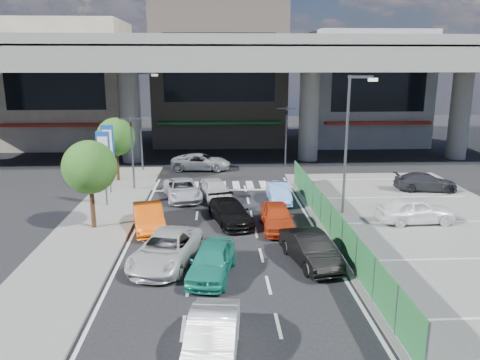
{
  "coord_description": "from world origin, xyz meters",
  "views": [
    {
      "loc": [
        -0.42,
        -20.04,
        8.58
      ],
      "look_at": [
        0.89,
        5.34,
        2.28
      ],
      "focal_mm": 35.0,
      "sensor_mm": 36.0,
      "label": 1
    }
  ],
  "objects": [
    {
      "name": "tree_far",
      "position": [
        -7.8,
        14.5,
        3.39
      ],
      "size": [
        2.8,
        2.8,
        4.8
      ],
      "color": "#382314",
      "rests_on": "ground"
    },
    {
      "name": "tree_near",
      "position": [
        -7.0,
        4.0,
        3.39
      ],
      "size": [
        2.8,
        2.8,
        4.8
      ],
      "color": "#382314",
      "rests_on": "ground"
    },
    {
      "name": "wagon_silver_front_left",
      "position": [
        -2.67,
        9.58,
        0.63
      ],
      "size": [
        3.01,
        4.89,
        1.26
      ],
      "primitive_type": "imported",
      "rotation": [
        0.0,
        0.0,
        0.21
      ],
      "color": "#B9BBC2",
      "rests_on": "ground"
    },
    {
      "name": "hatch_white_back_mid",
      "position": [
        -0.62,
        -7.85,
        0.69
      ],
      "size": [
        1.88,
        4.31,
        1.38
      ],
      "primitive_type": "imported",
      "rotation": [
        0.0,
        0.0,
        -0.1
      ],
      "color": "silver",
      "rests_on": "ground"
    },
    {
      "name": "hatch_black_mid_right",
      "position": [
        3.66,
        -1.04,
        0.69
      ],
      "size": [
        2.33,
        4.4,
        1.38
      ],
      "primitive_type": "imported",
      "rotation": [
        0.0,
        0.0,
        0.22
      ],
      "color": "black",
      "rests_on": "ground"
    },
    {
      "name": "traffic_light_right",
      "position": [
        5.5,
        19.0,
        3.94
      ],
      "size": [
        1.6,
        1.24,
        5.2
      ],
      "color": "#595B60",
      "rests_on": "ground"
    },
    {
      "name": "expressway",
      "position": [
        0.0,
        22.0,
        8.76
      ],
      "size": [
        64.0,
        14.0,
        10.75
      ],
      "color": "slate",
      "rests_on": "ground"
    },
    {
      "name": "street_lamp_left",
      "position": [
        -6.33,
        18.0,
        4.77
      ],
      "size": [
        1.65,
        0.22,
        8.0
      ],
      "color": "#595B60",
      "rests_on": "ground"
    },
    {
      "name": "kei_truck_front_right",
      "position": [
        3.53,
        8.58,
        0.61
      ],
      "size": [
        1.29,
        3.69,
        1.21
      ],
      "primitive_type": "imported",
      "rotation": [
        0.0,
        0.0,
        -0.0
      ],
      "color": "#6995E9",
      "rests_on": "ground"
    },
    {
      "name": "parking_lot",
      "position": [
        11.0,
        2.0,
        0.03
      ],
      "size": [
        12.0,
        28.0,
        0.06
      ],
      "primitive_type": "cube",
      "color": "slate",
      "rests_on": "ground"
    },
    {
      "name": "street_lamp_right",
      "position": [
        7.17,
        6.0,
        4.77
      ],
      "size": [
        1.65,
        0.22,
        8.0
      ],
      "color": "#595B60",
      "rests_on": "ground"
    },
    {
      "name": "taxi_orange_right",
      "position": [
        2.78,
        3.49,
        0.69
      ],
      "size": [
        1.7,
        4.08,
        1.38
      ],
      "primitive_type": "imported",
      "rotation": [
        0.0,
        0.0,
        -0.02
      ],
      "color": "#BC3814",
      "rests_on": "ground"
    },
    {
      "name": "building_west",
      "position": [
        -16.0,
        31.97,
        6.49
      ],
      "size": [
        12.0,
        10.9,
        13.0
      ],
      "color": "gray",
      "rests_on": "ground"
    },
    {
      "name": "building_east",
      "position": [
        16.0,
        31.97,
        5.99
      ],
      "size": [
        12.0,
        10.9,
        12.0
      ],
      "color": "gray",
      "rests_on": "ground"
    },
    {
      "name": "traffic_light_left",
      "position": [
        -6.2,
        12.0,
        3.94
      ],
      "size": [
        1.6,
        1.24,
        5.2
      ],
      "color": "#595B60",
      "rests_on": "ground"
    },
    {
      "name": "signboard_far",
      "position": [
        -7.6,
        10.99,
        3.06
      ],
      "size": [
        0.8,
        0.14,
        4.7
      ],
      "color": "#595B60",
      "rests_on": "ground"
    },
    {
      "name": "sedan_white_mid_left",
      "position": [
        -2.67,
        -0.73,
        0.69
      ],
      "size": [
        3.41,
        5.37,
        1.38
      ],
      "primitive_type": "imported",
      "rotation": [
        0.0,
        0.0,
        -0.24
      ],
      "color": "silver",
      "rests_on": "ground"
    },
    {
      "name": "signboard_near",
      "position": [
        -7.2,
        7.99,
        3.06
      ],
      "size": [
        0.8,
        0.14,
        4.7
      ],
      "color": "#595B60",
      "rests_on": "ground"
    },
    {
      "name": "parked_sedan_dgrey",
      "position": [
        14.02,
        10.61,
        0.67
      ],
      "size": [
        4.38,
        2.22,
        1.22
      ],
      "primitive_type": "imported",
      "rotation": [
        0.0,
        0.0,
        1.44
      ],
      "color": "#28282C",
      "rests_on": "parking_lot"
    },
    {
      "name": "building_center",
      "position": [
        0.0,
        32.97,
        7.49
      ],
      "size": [
        14.0,
        10.9,
        15.0
      ],
      "color": "gray",
      "rests_on": "ground"
    },
    {
      "name": "taxi_teal_mid",
      "position": [
        -0.66,
        -2.04,
        0.69
      ],
      "size": [
        2.34,
        4.28,
        1.38
      ],
      "primitive_type": "imported",
      "rotation": [
        0.0,
        0.0,
        -0.18
      ],
      "color": "#1E8C75",
      "rests_on": "ground"
    },
    {
      "name": "traffic_cone",
      "position": [
        5.79,
        5.94,
        0.4
      ],
      "size": [
        0.46,
        0.46,
        0.68
      ],
      "primitive_type": "cone",
      "rotation": [
        0.0,
        0.0,
        0.4
      ],
      "color": "#D1410B",
      "rests_on": "parking_lot"
    },
    {
      "name": "taxi_orange_left",
      "position": [
        -4.05,
        3.72,
        0.69
      ],
      "size": [
        2.33,
        4.41,
        1.38
      ],
      "primitive_type": "imported",
      "rotation": [
        0.0,
        0.0,
        0.22
      ],
      "color": "#DB4C06",
      "rests_on": "ground"
    },
    {
      "name": "ground",
      "position": [
        0.0,
        0.0,
        0.0
      ],
      "size": [
        120.0,
        120.0,
        0.0
      ],
      "primitive_type": "plane",
      "color": "black",
      "rests_on": "ground"
    },
    {
      "name": "crossing_wagon_silver",
      "position": [
        -1.71,
        18.21,
        0.68
      ],
      "size": [
        5.06,
        2.61,
        1.36
      ],
      "primitive_type": "imported",
      "rotation": [
        0.0,
        0.0,
        1.5
      ],
      "color": "#A6A8AE",
      "rests_on": "ground"
    },
    {
      "name": "sidewalk_left",
      "position": [
        -7.0,
        4.0,
        0.06
      ],
      "size": [
        4.0,
        30.0,
        0.12
      ],
      "primitive_type": "cube",
      "color": "slate",
      "rests_on": "ground"
    },
    {
      "name": "sedan_black_mid",
      "position": [
        0.33,
        4.6,
        0.62
      ],
      "size": [
        2.8,
        4.61,
        1.25
      ],
      "primitive_type": "imported",
      "rotation": [
        0.0,
        0.0,
        0.26
      ],
      "color": "black",
      "rests_on": "ground"
    },
    {
      "name": "fence_run",
      "position": [
        5.3,
        1.0,
        0.9
      ],
      "size": [
        0.16,
        22.0,
        1.8
      ],
      "primitive_type": null,
      "color": "#216130",
      "rests_on": "ground"
    },
    {
      "name": "parked_sedan_white",
      "position": [
        10.5,
        3.99,
        0.78
      ],
      "size": [
        4.27,
        1.85,
        1.43
      ],
      "primitive_type": "imported",
      "rotation": [
        0.0,
        0.0,
        1.61
      ],
      "color": "white",
      "rests_on": "parking_lot"
    },
    {
      "name": "sedan_white_front_mid",
      "position": [
        -0.51,
        9.32,
        0.68
      ],
      "size": [
        2.41,
        4.25,
        1.36
      ],
      "primitive_type": "imported",
      "rotation": [
        0.0,
        0.0,
        0.21
      ],
      "color": "silver",
      "rests_on": "ground"
    }
  ]
}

